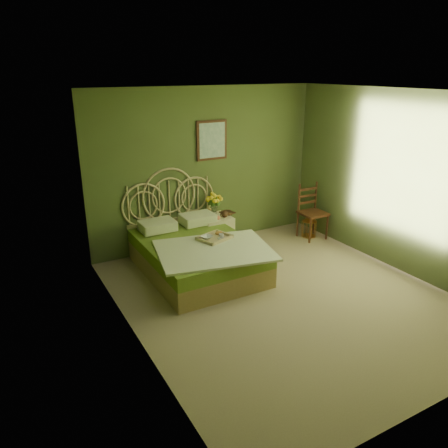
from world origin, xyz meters
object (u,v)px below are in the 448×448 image
nightstand (215,227)px  birdcage (309,226)px  bed (196,252)px  chair (310,208)px

nightstand → birdcage: (1.70, -0.39, -0.16)m
bed → nightstand: (0.68, 0.67, 0.05)m
nightstand → birdcage: nightstand is taller
nightstand → chair: (1.70, -0.39, 0.18)m
bed → birdcage: (2.38, 0.28, -0.11)m
nightstand → chair: nightstand is taller
bed → birdcage: bed is taller
nightstand → birdcage: 1.75m
birdcage → nightstand: bearing=167.0°
bed → birdcage: bearing=6.7°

